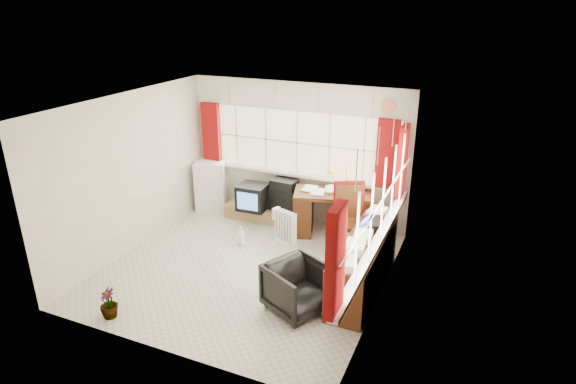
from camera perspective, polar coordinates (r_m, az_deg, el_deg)
name	(u,v)px	position (r m, az deg, el deg)	size (l,w,h in m)	color
ground	(247,268)	(7.37, -4.90, -9.02)	(4.00, 4.00, 0.00)	beige
room_walls	(243,175)	(6.73, -5.30, 2.03)	(4.00, 4.00, 4.00)	beige
window_back	(296,170)	(8.57, 0.99, 2.56)	(3.70, 0.12, 3.60)	beige
window_right	(378,236)	(6.32, 10.65, -5.10)	(0.12, 3.70, 3.60)	beige
curtains	(328,167)	(7.20, 4.74, 2.99)	(3.83, 3.83, 1.15)	maroon
overhead_cabinets	(334,114)	(7.02, 5.52, 9.22)	(3.98, 3.98, 0.48)	silver
desk	(333,211)	(8.24, 5.41, -2.22)	(1.46, 1.01, 0.81)	#482611
desk_lamp	(347,173)	(8.14, 6.95, 2.20)	(0.16, 0.14, 0.42)	#FFE70A
task_chair	(349,217)	(7.55, 7.23, -2.97)	(0.66, 0.67, 1.18)	black
office_chair	(298,288)	(6.29, 1.15, -11.28)	(0.71, 0.73, 0.67)	black
radiator	(286,231)	(7.91, -0.27, -4.65)	(0.43, 0.28, 0.59)	white
credenza	(364,262)	(6.79, 8.94, -8.23)	(0.50, 2.00, 0.85)	#482611
file_tray	(374,224)	(6.92, 10.21, -3.81)	(0.30, 0.39, 0.13)	black
tv_bench	(264,212)	(8.89, -2.88, -2.41)	(1.40, 0.50, 0.25)	#AA8055
crt_tv	(253,197)	(8.66, -4.17, -0.58)	(0.53, 0.50, 0.46)	black
hifi_stack	(284,195)	(8.62, -0.45, -0.39)	(0.55, 0.37, 0.56)	black
mini_fridge	(211,184)	(9.36, -9.08, 0.90)	(0.73, 0.73, 0.95)	white
spray_bottle_a	(241,236)	(7.96, -5.54, -5.18)	(0.13, 0.13, 0.33)	white
spray_bottle_b	(275,232)	(8.21, -1.50, -4.72)	(0.09, 0.09, 0.21)	#8ED4C8
flower_vase	(109,303)	(6.63, -20.49, -12.24)	(0.23, 0.23, 0.41)	black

